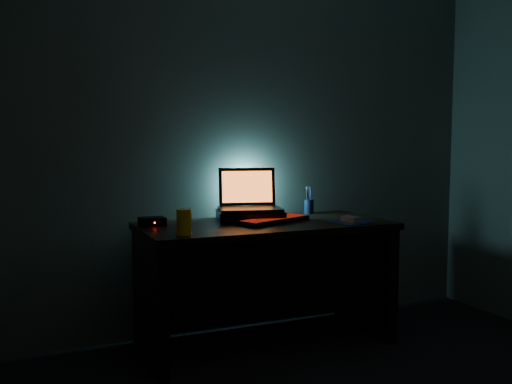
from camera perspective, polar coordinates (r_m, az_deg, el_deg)
room at (r=2.02m, az=20.35°, el=5.08°), size 3.50×4.00×2.50m
desk at (r=3.51m, az=0.62°, el=-7.13°), size 1.50×0.70×0.75m
riser at (r=3.52m, az=-0.60°, el=-2.35°), size 0.46×0.39×0.06m
laptop at (r=3.56m, az=-0.72°, el=-0.81°), size 0.43×0.37×0.26m
keyboard at (r=3.42m, az=1.83°, el=-2.84°), size 0.50×0.33×0.03m
mousepad at (r=3.47m, az=9.49°, el=-3.01°), size 0.26×0.24×0.00m
mouse at (r=3.46m, az=9.49°, el=-2.71°), size 0.09×0.12×0.03m
pen_cup at (r=3.87m, az=5.32°, el=-1.45°), size 0.07×0.07×0.09m
juice_glass at (r=3.00m, az=-7.21°, el=-2.98°), size 0.09×0.09×0.14m
router at (r=3.35m, az=-10.34°, el=-2.92°), size 0.15×0.12×0.05m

